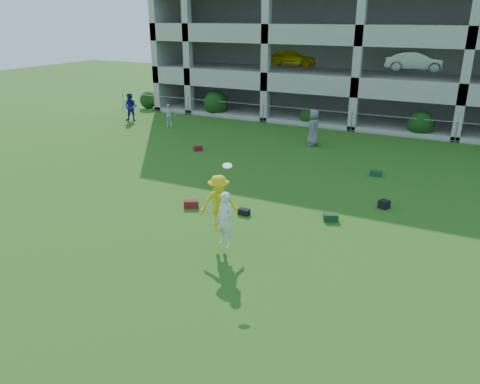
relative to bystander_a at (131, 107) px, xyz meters
The scene contains 14 objects.
ground 21.04m from the bystander_a, 47.14° to the right, with size 100.00×100.00×0.00m, color #235114.
bystander_a is the anchor object (origin of this frame).
bystander_b 3.50m from the bystander_a, ahead, with size 0.88×0.37×1.51m, color white.
bystander_c 13.25m from the bystander_a, ahead, with size 0.99×0.65×2.03m, color slate.
bag_red_a 16.56m from the bystander_a, 43.59° to the right, with size 0.55×0.30×0.28m, color maroon.
bag_black_b 17.95m from the bystander_a, 38.34° to the right, with size 0.40×0.25×0.22m, color black.
bag_green_c 19.88m from the bystander_a, 30.95° to the right, with size 0.50×0.35×0.26m, color #12321A.
crate_d 20.26m from the bystander_a, 23.88° to the right, with size 0.35×0.35×0.30m, color black.
bag_red_f 9.25m from the bystander_a, 29.07° to the right, with size 0.45×0.28×0.24m, color #5C120F.
bag_green_g 18.07m from the bystander_a, 14.49° to the right, with size 0.50×0.30×0.25m, color #153B20.
frisbee_contest 20.04m from the bystander_a, 43.42° to the right, with size 1.54×1.48×2.49m.
parking_garage 19.52m from the bystander_a, 40.69° to the left, with size 30.00×14.00×12.00m.
fence 14.75m from the bystander_a, 14.10° to the left, with size 36.06×0.06×1.20m.
shrub_row 19.38m from the bystander_a, 12.80° to the left, with size 34.38×2.52×3.50m.
Camera 1 is at (6.64, -9.79, 6.82)m, focal length 35.00 mm.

